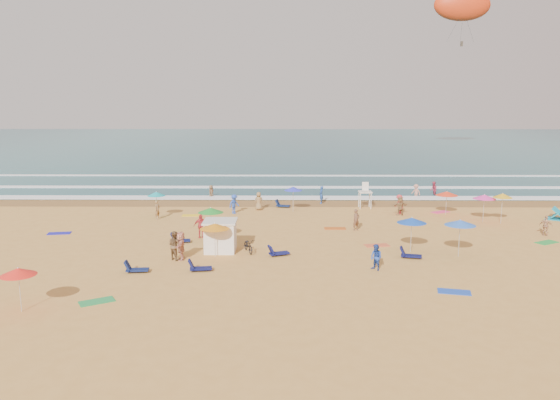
{
  "coord_description": "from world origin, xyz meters",
  "views": [
    {
      "loc": [
        -1.72,
        -40.65,
        10.01
      ],
      "look_at": [
        -2.16,
        6.0,
        1.5
      ],
      "focal_mm": 35.0,
      "sensor_mm": 36.0,
      "label": 1
    }
  ],
  "objects_px": {
    "cabana": "(220,237)",
    "lifeguard_stand": "(365,197)",
    "bicycle": "(248,245)",
    "parasail": "(462,5)"
  },
  "relations": [
    {
      "from": "lifeguard_stand",
      "to": "bicycle",
      "type": "bearing_deg",
      "value": -123.01
    },
    {
      "from": "bicycle",
      "to": "parasail",
      "type": "height_order",
      "value": "parasail"
    },
    {
      "from": "lifeguard_stand",
      "to": "parasail",
      "type": "height_order",
      "value": "parasail"
    },
    {
      "from": "cabana",
      "to": "bicycle",
      "type": "relative_size",
      "value": 1.1
    },
    {
      "from": "cabana",
      "to": "bicycle",
      "type": "distance_m",
      "value": 1.99
    },
    {
      "from": "cabana",
      "to": "lifeguard_stand",
      "type": "relative_size",
      "value": 0.95
    },
    {
      "from": "bicycle",
      "to": "parasail",
      "type": "relative_size",
      "value": 0.17
    },
    {
      "from": "bicycle",
      "to": "lifeguard_stand",
      "type": "relative_size",
      "value": 0.87
    },
    {
      "from": "parasail",
      "to": "lifeguard_stand",
      "type": "bearing_deg",
      "value": -114.58
    },
    {
      "from": "bicycle",
      "to": "lifeguard_stand",
      "type": "distance_m",
      "value": 18.37
    }
  ]
}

